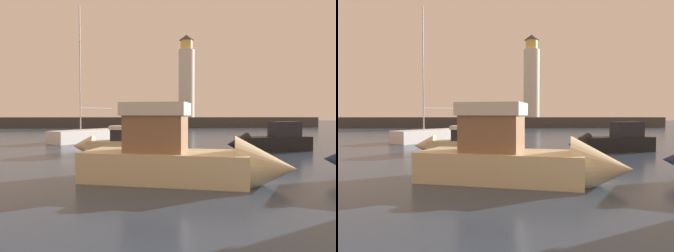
% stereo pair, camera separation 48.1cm
% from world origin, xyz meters
% --- Properties ---
extents(ground_plane, '(220.00, 220.00, 0.00)m').
position_xyz_m(ground_plane, '(0.00, 34.86, 0.00)').
color(ground_plane, '#2D3D51').
extents(breakwater, '(73.43, 6.18, 2.24)m').
position_xyz_m(breakwater, '(0.00, 69.72, 1.12)').
color(breakwater, '#423F3D').
rests_on(breakwater, ground_plane).
extents(lighthouse, '(3.59, 3.59, 18.62)m').
position_xyz_m(lighthouse, '(7.30, 69.72, 11.06)').
color(lighthouse, silver).
rests_on(lighthouse, breakwater).
extents(motorboat_2, '(5.85, 2.21, 2.36)m').
position_xyz_m(motorboat_2, '(-4.39, 22.25, 0.69)').
color(motorboat_2, beige).
rests_on(motorboat_2, ground_plane).
extents(motorboat_3, '(7.14, 3.09, 2.57)m').
position_xyz_m(motorboat_3, '(7.96, 22.31, 0.79)').
color(motorboat_3, black).
rests_on(motorboat_3, ground_plane).
extents(motorboat_4, '(9.36, 4.90, 4.01)m').
position_xyz_m(motorboat_4, '(0.52, 11.47, 1.04)').
color(motorboat_4, beige).
rests_on(motorboat_4, ground_plane).
extents(sailboat_moored, '(7.10, 7.99, 14.08)m').
position_xyz_m(sailboat_moored, '(-7.92, 32.12, 0.69)').
color(sailboat_moored, white).
rests_on(sailboat_moored, ground_plane).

